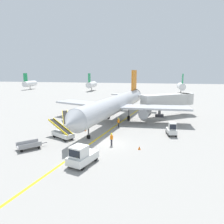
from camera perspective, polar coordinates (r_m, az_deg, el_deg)
ground_plane at (r=29.18m, az=-0.74°, el=-8.61°), size 300.00×300.00×0.00m
taxi_line_yellow at (r=34.18m, az=-1.69°, el=-5.65°), size 12.69×79.08×0.01m
airliner at (r=41.45m, az=1.12°, el=2.16°), size 28.27×35.27×10.10m
jet_bridge at (r=48.58m, az=15.85°, el=3.20°), size 11.74×9.65×4.85m
pushback_tug at (r=22.95m, az=-8.26°, el=-11.67°), size 2.84×3.99×2.20m
baggage_tug_near_wing at (r=33.87m, az=15.90°, el=-4.60°), size 1.65×2.57×2.10m
belt_loader_forward_hold at (r=32.24m, az=-13.36°, el=-5.54°), size 4.95×3.59×2.59m
belt_loader_aft_hold at (r=38.42m, az=-12.46°, el=-2.83°), size 3.37×5.03×2.59m
baggage_cart_loaded at (r=29.15m, az=-21.62°, el=-8.46°), size 3.13×3.32×0.94m
ground_crew_marshaller at (r=37.18m, az=1.77°, el=-2.82°), size 0.36×0.24×1.70m
ground_crew_wing_walker at (r=28.23m, az=-0.13°, el=-7.34°), size 0.36×0.24×1.70m
safety_cone_nose_left at (r=42.80m, az=-5.99°, el=-1.98°), size 0.36×0.36×0.44m
safety_cone_nose_right at (r=27.29m, az=7.43°, el=-9.64°), size 0.36×0.36×0.44m
safety_cone_wingtip_left at (r=35.36m, az=-7.27°, el=-4.80°), size 0.36×0.36×0.44m
safety_cone_wingtip_right at (r=42.27m, az=-12.51°, el=-2.35°), size 0.36×0.36×0.44m
distant_aircraft_far_left at (r=124.70m, az=-21.49°, el=7.24°), size 3.00×10.10×8.80m
distant_aircraft_mid_left at (r=107.84m, az=-5.60°, el=7.47°), size 3.00×10.10×8.80m
distant_aircraft_mid_right at (r=99.95m, az=18.30°, el=6.69°), size 3.00×10.10×8.80m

